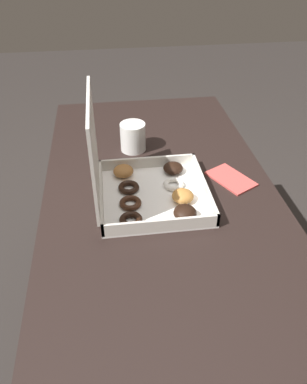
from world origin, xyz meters
TOP-DOWN VIEW (x-y plane):
  - ground_plane at (0.00, 0.00)m, footprint 8.00×8.00m
  - dining_table at (0.00, 0.00)m, footprint 1.28×0.70m
  - donut_box at (-0.06, 0.07)m, footprint 0.31×0.32m
  - coffee_mug at (0.22, 0.06)m, footprint 0.09×0.09m
  - paper_napkin at (-0.01, -0.23)m, footprint 0.17×0.15m

SIDE VIEW (x-z plane):
  - ground_plane at x=0.00m, z-range 0.00..0.00m
  - dining_table at x=0.00m, z-range 0.26..1.00m
  - paper_napkin at x=-0.01m, z-range 0.74..0.75m
  - coffee_mug at x=0.22m, z-range 0.74..0.84m
  - donut_box at x=-0.06m, z-range 0.64..0.96m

